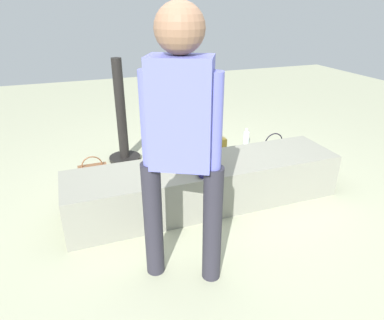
{
  "coord_description": "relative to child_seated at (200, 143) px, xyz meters",
  "views": [
    {
      "loc": [
        -1.04,
        -2.49,
        1.69
      ],
      "look_at": [
        -0.28,
        -0.39,
        0.65
      ],
      "focal_mm": 32.06,
      "sensor_mm": 36.0,
      "label": 1
    }
  ],
  "objects": [
    {
      "name": "railing_post",
      "position": [
        -0.46,
        1.25,
        -0.18
      ],
      "size": [
        0.36,
        0.36,
        1.16
      ],
      "color": "black",
      "rests_on": "ground_plane"
    },
    {
      "name": "handbag_black_leather",
      "position": [
        1.13,
        0.6,
        -0.49
      ],
      "size": [
        0.32,
        0.14,
        0.35
      ],
      "color": "black",
      "rests_on": "ground_plane"
    },
    {
      "name": "cake_plate",
      "position": [
        -0.24,
        0.14,
        -0.19
      ],
      "size": [
        0.22,
        0.22,
        0.07
      ],
      "color": "white",
      "rests_on": "concrete_ledge"
    },
    {
      "name": "handbag_brown_canvas",
      "position": [
        -0.86,
        0.69,
        -0.49
      ],
      "size": [
        0.27,
        0.11,
        0.34
      ],
      "color": "brown",
      "rests_on": "ground_plane"
    },
    {
      "name": "cake_box_white",
      "position": [
        -0.09,
        1.0,
        -0.55
      ],
      "size": [
        0.29,
        0.3,
        0.14
      ],
      "primitive_type": "cube",
      "rotation": [
        0.0,
        0.0,
        -0.01
      ],
      "color": "white",
      "rests_on": "ground_plane"
    },
    {
      "name": "adult_standing",
      "position": [
        -0.41,
        -0.75,
        0.41
      ],
      "size": [
        0.46,
        0.35,
        1.7
      ],
      "color": "#282731",
      "rests_on": "ground_plane"
    },
    {
      "name": "child_seated",
      "position": [
        0.0,
        0.0,
        0.0
      ],
      "size": [
        0.28,
        0.33,
        0.48
      ],
      "color": "#1D194E",
      "rests_on": "concrete_ledge"
    },
    {
      "name": "water_bottle_near_gift",
      "position": [
        1.09,
        1.15,
        -0.51
      ],
      "size": [
        0.07,
        0.07,
        0.23
      ],
      "color": "silver",
      "rests_on": "ground_plane"
    },
    {
      "name": "party_cup_red",
      "position": [
        -0.11,
        0.75,
        -0.57
      ],
      "size": [
        0.08,
        0.08,
        0.1
      ],
      "primitive_type": "cylinder",
      "color": "red",
      "rests_on": "ground_plane"
    },
    {
      "name": "concrete_ledge",
      "position": [
        0.07,
        0.03,
        -0.41
      ],
      "size": [
        2.44,
        0.57,
        0.4
      ],
      "primitive_type": "cube",
      "color": "gray",
      "rests_on": "ground_plane"
    },
    {
      "name": "ground_plane",
      "position": [
        0.07,
        0.03,
        -0.62
      ],
      "size": [
        12.0,
        12.0,
        0.0
      ],
      "primitive_type": "plane",
      "color": "#A4A788"
    },
    {
      "name": "gift_bag",
      "position": [
        0.51,
        0.84,
        -0.48
      ],
      "size": [
        0.25,
        0.09,
        0.33
      ],
      "color": "gold",
      "rests_on": "ground_plane"
    }
  ]
}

